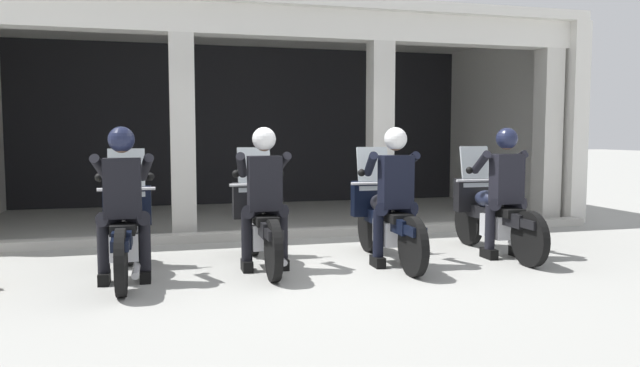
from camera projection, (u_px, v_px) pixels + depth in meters
name	position (u px, v px, depth m)	size (l,w,h in m)	color
ground_plane	(276.00, 224.00, 10.02)	(80.00, 80.00, 0.00)	#999993
station_building	(260.00, 95.00, 11.36)	(10.26, 4.72, 3.54)	black
kerb_strip	(293.00, 234.00, 8.73)	(9.76, 0.24, 0.12)	#B7B5AD
motorcycle_far_left	(126.00, 230.00, 6.33)	(0.62, 2.04, 1.35)	black
police_officer_far_left	(123.00, 191.00, 6.02)	(0.63, 0.61, 1.58)	black
motorcycle_center_left	(260.00, 222.00, 6.90)	(0.62, 2.04, 1.35)	black
police_officer_center_left	(264.00, 186.00, 6.59)	(0.63, 0.61, 1.58)	black
motorcycle_center_right	(385.00, 219.00, 7.12)	(0.62, 2.04, 1.35)	black
police_officer_center_right	(395.00, 184.00, 6.81)	(0.63, 0.61, 1.58)	black
motorcycle_far_right	(492.00, 214.00, 7.58)	(0.62, 2.04, 1.35)	black
police_officer_far_right	(505.00, 181.00, 7.27)	(0.63, 0.61, 1.58)	black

